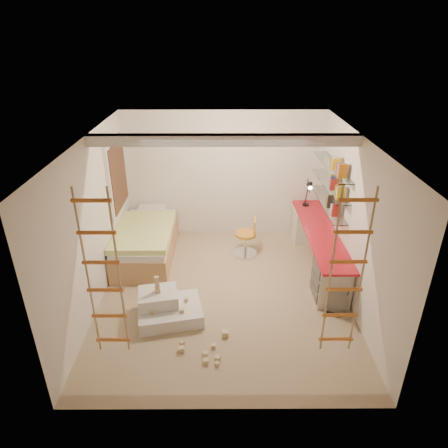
{
  "coord_description": "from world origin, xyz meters",
  "views": [
    {
      "loc": [
        -0.03,
        -5.47,
        4.0
      ],
      "look_at": [
        0.0,
        0.3,
        1.15
      ],
      "focal_mm": 32.0,
      "sensor_mm": 36.0,
      "label": 1
    }
  ],
  "objects_px": {
    "desk": "(318,247)",
    "bed": "(146,241)",
    "swivel_chair": "(247,242)",
    "play_platform": "(167,308)"
  },
  "relations": [
    {
      "from": "desk",
      "to": "bed",
      "type": "xyz_separation_m",
      "value": [
        -3.2,
        0.36,
        -0.07
      ]
    },
    {
      "from": "desk",
      "to": "swivel_chair",
      "type": "relative_size",
      "value": 3.58
    },
    {
      "from": "bed",
      "to": "desk",
      "type": "bearing_deg",
      "value": -6.49
    },
    {
      "from": "bed",
      "to": "swivel_chair",
      "type": "relative_size",
      "value": 2.56
    },
    {
      "from": "bed",
      "to": "play_platform",
      "type": "xyz_separation_m",
      "value": [
        0.6,
        -1.81,
        -0.17
      ]
    },
    {
      "from": "play_platform",
      "to": "bed",
      "type": "bearing_deg",
      "value": 108.47
    },
    {
      "from": "swivel_chair",
      "to": "bed",
      "type": "bearing_deg",
      "value": -178.6
    },
    {
      "from": "desk",
      "to": "play_platform",
      "type": "bearing_deg",
      "value": -150.9
    },
    {
      "from": "bed",
      "to": "swivel_chair",
      "type": "bearing_deg",
      "value": 1.4
    },
    {
      "from": "desk",
      "to": "bed",
      "type": "bearing_deg",
      "value": 173.51
    }
  ]
}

